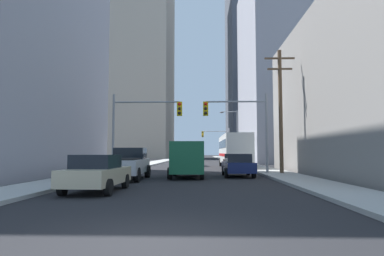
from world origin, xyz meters
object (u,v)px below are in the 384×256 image
city_bus (234,150)px  sedan_navy (238,165)px  traffic_signal_far_right (217,139)px  sedan_white (194,160)px  traffic_signal_near_left (144,119)px  cargo_van_green (187,157)px  sedan_beige (97,173)px  pickup_truck_silver (127,164)px  traffic_signal_near_right (238,119)px

city_bus → sedan_navy: city_bus is taller
city_bus → traffic_signal_far_right: (-0.74, 23.57, 2.17)m
sedan_white → traffic_signal_near_left: bearing=-103.0°
sedan_navy → cargo_van_green: bearing=-164.5°
city_bus → sedan_white: city_bus is taller
cargo_van_green → sedan_beige: cargo_van_green is taller
sedan_navy → sedan_beige: bearing=-127.5°
sedan_navy → sedan_white: 17.28m
city_bus → traffic_signal_far_right: size_ratio=1.92×
pickup_truck_silver → sedan_navy: (6.87, 2.60, -0.16)m
sedan_white → traffic_signal_near_right: traffic_signal_near_right is taller
city_bus → pickup_truck_silver: size_ratio=2.11×
traffic_signal_near_left → sedan_navy: bearing=-17.3°
traffic_signal_near_left → traffic_signal_far_right: (6.98, 34.22, -0.01)m
sedan_navy → traffic_signal_near_left: traffic_signal_near_left is taller
sedan_beige → traffic_signal_near_left: 11.36m
sedan_navy → traffic_signal_near_right: size_ratio=0.71×
pickup_truck_silver → traffic_signal_near_right: traffic_signal_near_right is taller
traffic_signal_near_right → sedan_navy: bearing=-98.5°
traffic_signal_far_right → traffic_signal_near_left: bearing=-101.5°
city_bus → traffic_signal_near_right: size_ratio=1.92×
traffic_signal_near_left → traffic_signal_far_right: same height
traffic_signal_near_left → traffic_signal_near_right: size_ratio=1.00×
sedan_navy → traffic_signal_far_right: 36.47m
sedan_white → sedan_beige: bearing=-97.5°
traffic_signal_far_right → city_bus: bearing=-88.2°
traffic_signal_far_right → pickup_truck_silver: bearing=-100.3°
sedan_navy → traffic_signal_far_right: bearing=89.7°
sedan_beige → traffic_signal_far_right: size_ratio=0.71×
cargo_van_green → sedan_white: (0.02, 17.88, -0.52)m
city_bus → cargo_van_green: (-4.33, -13.68, -0.64)m
sedan_white → traffic_signal_far_right: traffic_signal_far_right is taller
pickup_truck_silver → sedan_white: pickup_truck_silver is taller
sedan_beige → city_bus: bearing=70.3°
sedan_beige → traffic_signal_near_left: (-0.04, 10.86, 3.34)m
city_bus → pickup_truck_silver: (-7.84, -15.35, -1.00)m
pickup_truck_silver → sedan_beige: pickup_truck_silver is taller
sedan_beige → traffic_signal_far_right: 45.73m
traffic_signal_near_right → sedan_white: bearing=103.8°
sedan_white → sedan_navy: bearing=-78.9°
sedan_beige → sedan_navy: (6.72, 8.76, 0.00)m
cargo_van_green → sedan_navy: cargo_van_green is taller
sedan_beige → cargo_van_green: bearing=66.8°
city_bus → sedan_beige: size_ratio=2.71×
cargo_van_green → traffic_signal_far_right: 37.53m
cargo_van_green → traffic_signal_far_right: traffic_signal_far_right is taller
traffic_signal_near_left → cargo_van_green: bearing=-41.8°
sedan_navy → sedan_white: bearing=101.1°
pickup_truck_silver → sedan_beige: bearing=-88.6°
pickup_truck_silver → city_bus: bearing=62.9°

